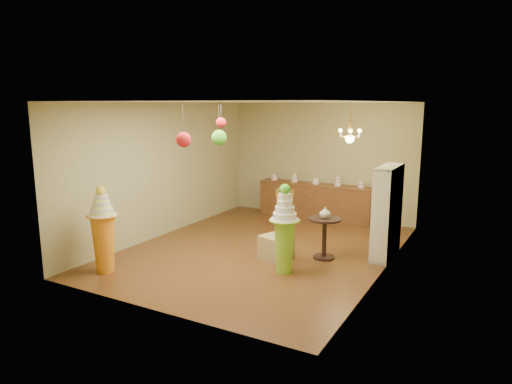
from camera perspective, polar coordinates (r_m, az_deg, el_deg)
The scene contains 17 objects.
floor at distance 9.51m, azimuth 0.71°, elevation -7.19°, with size 6.50×6.50×0.00m, color #533116.
ceiling at distance 9.03m, azimuth 0.76°, elevation 11.21°, with size 6.50×6.50×0.00m, color white.
wall_back at distance 12.09m, azimuth 8.04°, elevation 3.91°, with size 5.00×0.04×3.00m, color #9B986A.
wall_front at distance 6.52m, azimuth -12.87°, elevation -2.27°, with size 5.00×0.04×3.00m, color #9B986A.
wall_left at distance 10.55m, azimuth -11.34°, elevation 2.79°, with size 0.04×6.50×3.00m, color #9B986A.
wall_right at distance 8.29m, azimuth 16.16°, elevation 0.37°, with size 0.04×6.50×3.00m, color #9B986A.
pedestal_green at distance 8.07m, azimuth 3.58°, elevation -5.39°, with size 0.64×0.64×1.61m.
pedestal_orange at distance 8.53m, azimuth -18.51°, elevation -5.29°, with size 0.57×0.57×1.57m.
burlap_riser at distance 8.88m, azimuth 2.50°, elevation -6.94°, with size 0.51×0.51×0.47m, color #928050.
sideboard at distance 12.00m, azimuth 7.43°, elevation -1.08°, with size 3.04×0.54×1.16m.
shelving_unit at distance 9.21m, azimuth 16.10°, elevation -2.40°, with size 0.33×1.20×1.80m.
round_table at distance 8.94m, azimuth 8.56°, elevation -5.01°, with size 0.82×0.82×0.81m.
vase at distance 8.84m, azimuth 8.63°, elevation -2.54°, with size 0.21×0.21×0.22m, color beige.
pom_red_left at distance 7.17m, azimuth -9.03°, elevation 6.48°, with size 0.23×0.23×0.70m.
pom_green_mid at distance 7.62m, azimuth -4.63°, elevation 6.80°, with size 0.25×0.25×0.71m.
pom_red_right at distance 7.35m, azimuth -4.39°, elevation 8.66°, with size 0.16×0.16×0.41m.
chandelier at distance 9.68m, azimuth 11.64°, elevation 6.84°, with size 0.61×0.61×0.85m.
Camera 1 is at (4.26, -7.97, 2.96)m, focal length 32.00 mm.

